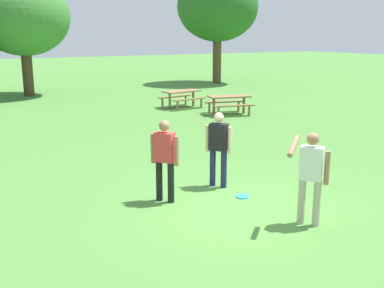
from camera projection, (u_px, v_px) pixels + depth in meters
ground_plane at (237, 205)px, 9.00m from camera, size 120.00×120.00×0.00m
person_thrower at (311, 172)px, 7.85m from camera, size 0.83×0.51×1.64m
person_catcher at (165, 156)px, 8.99m from camera, size 0.40×0.51×1.64m
person_bystander at (219, 145)px, 9.88m from camera, size 0.40×0.52×1.64m
frisbee at (243, 197)px, 9.43m from camera, size 0.27×0.27×0.03m
picnic_table_near at (229, 101)px, 19.03m from camera, size 1.99×1.78×0.77m
picnic_table_far at (182, 95)px, 20.75m from camera, size 1.89×1.65×0.77m
tree_broad_center at (23, 17)px, 23.85m from camera, size 4.79×4.79×6.19m
tree_far_right at (218, 7)px, 30.12m from camera, size 5.30×5.30×7.25m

